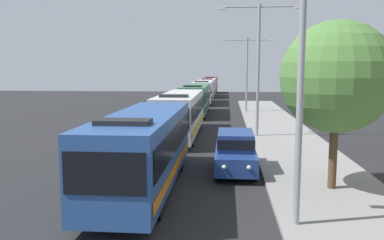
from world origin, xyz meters
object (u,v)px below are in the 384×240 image
Objects in this scene: bus_rear at (208,87)px; streetlamp_near at (301,62)px; bus_lead at (144,147)px; white_suv at (235,150)px; bus_tail_end at (211,84)px; bus_middle at (195,99)px; streetlamp_mid at (258,57)px; bus_second_in_line at (180,113)px; roadside_tree at (337,77)px; bus_fourth_in_line at (203,91)px; streetlamp_far at (247,67)px.

bus_rear is 1.36× the size of streetlamp_near.
bus_lead is 4.74m from white_suv.
bus_tail_end is 2.43× the size of white_suv.
bus_tail_end is (0.00, 39.40, 0.00)m from bus_middle.
bus_rear is 40.77m from streetlamp_mid.
bus_lead and bus_second_in_line have the same top height.
roadside_tree is at bearing -73.98° from bus_middle.
roadside_tree is (7.42, -39.30, 2.80)m from bus_fourth_in_line.
bus_rear is (0.00, 13.16, 0.00)m from bus_fourth_in_line.
streetlamp_mid is at bearing 66.54° from bus_lead.
bus_lead is at bearing -141.97° from white_suv.
bus_lead is 0.91× the size of bus_second_in_line.
bus_second_in_line is at bearing -90.00° from bus_middle.
white_suv is at bearing 144.05° from roadside_tree.
streetlamp_far is (1.70, 25.65, 3.99)m from white_suv.
streetlamp_mid reaches higher than roadside_tree.
bus_tail_end is 1.71× the size of roadside_tree.
streetlamp_near is at bearing -34.20° from bus_lead.
roadside_tree is (3.73, -2.70, 3.46)m from white_suv.
bus_second_in_line is 1.04× the size of bus_tail_end.
streetlamp_near is at bearing -85.53° from bus_tail_end.
streetlamp_near is (5.40, -16.20, 3.32)m from bus_second_in_line.
bus_second_in_line is 10.35m from white_suv.
bus_middle and bus_rear have the same top height.
bus_fourth_in_line is at bearing 116.24° from streetlamp_far.
bus_middle is at bearing -90.00° from bus_rear.
bus_tail_end is at bearing 90.00° from bus_fourth_in_line.
white_suv is (3.70, -62.56, -0.66)m from bus_tail_end.
white_suv is at bearing -85.75° from bus_rear.
bus_fourth_in_line is 25.95m from bus_tail_end.
bus_lead is 39.49m from bus_fourth_in_line.
roadside_tree is at bearing -83.51° from bus_tail_end.
bus_rear is 12.79m from bus_tail_end.
bus_fourth_in_line is 13.16m from bus_rear.
roadside_tree is at bearing -35.95° from white_suv.
bus_rear is at bearing 90.00° from bus_lead.
bus_middle is at bearing 111.63° from streetlamp_mid.
bus_tail_end is at bearing 95.81° from streetlamp_mid.
streetlamp_near is (5.40, -56.33, 3.32)m from bus_rear.
bus_second_in_line is at bearing 90.00° from bus_lead.
bus_fourth_in_line is 1.64× the size of roadside_tree.
bus_second_in_line is at bearing -90.00° from bus_fourth_in_line.
bus_lead is 0.96× the size of bus_middle.
streetlamp_mid is 12.46m from roadside_tree.
streetlamp_near reaches higher than roadside_tree.
bus_fourth_in_line is at bearing -90.00° from bus_rear.
bus_rear is at bearing 95.47° from streetlamp_near.
streetlamp_far is at bearing 94.09° from roadside_tree.
bus_rear and bus_tail_end have the same top height.
streetlamp_near reaches higher than bus_rear.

